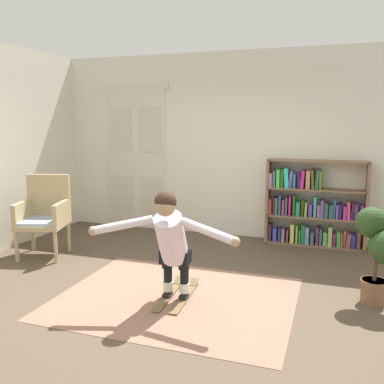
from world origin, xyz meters
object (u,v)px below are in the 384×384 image
object	(u,v)px
person_skier	(171,237)
bookshelf	(312,208)
skis_pair	(177,295)
wicker_chair	(44,213)
potted_plant	(380,247)

from	to	relation	value
person_skier	bookshelf	bearing A→B (deg)	65.45
bookshelf	skis_pair	distance (m)	2.77
wicker_chair	person_skier	size ratio (longest dim) A/B	0.75
skis_pair	person_skier	distance (m)	0.71
bookshelf	person_skier	world-z (taller)	bookshelf
potted_plant	skis_pair	size ratio (longest dim) A/B	1.16
potted_plant	wicker_chair	bearing A→B (deg)	176.41
wicker_chair	bookshelf	bearing A→B (deg)	25.79
skis_pair	person_skier	world-z (taller)	person_skier
wicker_chair	potted_plant	bearing A→B (deg)	-3.59
bookshelf	person_skier	distance (m)	2.90
potted_plant	person_skier	distance (m)	2.08
potted_plant	person_skier	world-z (taller)	person_skier
person_skier	skis_pair	bearing A→B (deg)	93.40
skis_pair	bookshelf	bearing A→B (deg)	63.47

